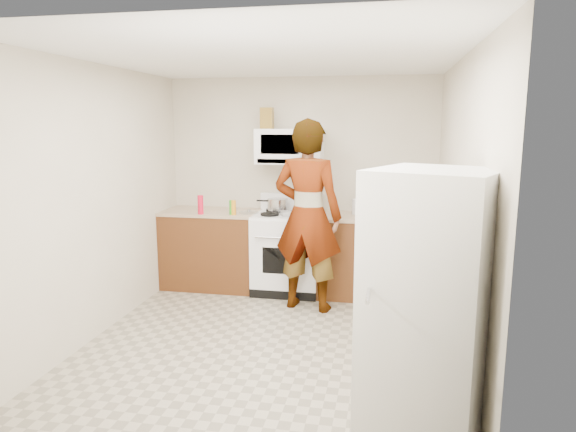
% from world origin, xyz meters
% --- Properties ---
extents(floor, '(3.60, 3.60, 0.00)m').
position_xyz_m(floor, '(0.00, 0.00, 0.00)').
color(floor, gray).
rests_on(floor, ground).
extents(back_wall, '(3.20, 0.02, 2.50)m').
position_xyz_m(back_wall, '(0.00, 1.79, 1.25)').
color(back_wall, beige).
rests_on(back_wall, floor).
extents(right_wall, '(0.02, 3.60, 2.50)m').
position_xyz_m(right_wall, '(1.59, 0.00, 1.25)').
color(right_wall, beige).
rests_on(right_wall, floor).
extents(cabinet_left, '(1.12, 0.62, 0.90)m').
position_xyz_m(cabinet_left, '(-1.04, 1.49, 0.45)').
color(cabinet_left, '#562C14').
rests_on(cabinet_left, floor).
extents(counter_left, '(1.14, 0.64, 0.03)m').
position_xyz_m(counter_left, '(-1.04, 1.49, 0.92)').
color(counter_left, tan).
rests_on(counter_left, cabinet_left).
extents(cabinet_right, '(0.80, 0.62, 0.90)m').
position_xyz_m(cabinet_right, '(0.68, 1.49, 0.45)').
color(cabinet_right, '#562C14').
rests_on(cabinet_right, floor).
extents(counter_right, '(0.82, 0.64, 0.03)m').
position_xyz_m(counter_right, '(0.68, 1.49, 0.92)').
color(counter_right, tan).
rests_on(counter_right, cabinet_right).
extents(gas_range, '(0.76, 0.65, 1.13)m').
position_xyz_m(gas_range, '(-0.10, 1.48, 0.49)').
color(gas_range, white).
rests_on(gas_range, floor).
extents(microwave, '(0.76, 0.38, 0.40)m').
position_xyz_m(microwave, '(-0.10, 1.61, 1.70)').
color(microwave, white).
rests_on(microwave, back_wall).
extents(person, '(0.81, 0.61, 2.01)m').
position_xyz_m(person, '(0.21, 0.95, 1.01)').
color(person, tan).
rests_on(person, floor).
extents(fridge, '(0.92, 0.92, 1.70)m').
position_xyz_m(fridge, '(1.30, -1.18, 0.85)').
color(fridge, silver).
rests_on(fridge, floor).
extents(kettle, '(0.18, 0.18, 0.17)m').
position_xyz_m(kettle, '(0.71, 1.57, 1.02)').
color(kettle, silver).
rests_on(kettle, counter_right).
extents(jug, '(0.15, 0.15, 0.24)m').
position_xyz_m(jug, '(-0.36, 1.59, 2.02)').
color(jug, brown).
rests_on(jug, microwave).
extents(saucepan, '(0.29, 0.29, 0.13)m').
position_xyz_m(saucepan, '(-0.24, 1.58, 1.02)').
color(saucepan, '#BABABE').
rests_on(saucepan, gas_range).
extents(tray, '(0.29, 0.25, 0.05)m').
position_xyz_m(tray, '(-0.03, 1.37, 0.96)').
color(tray, white).
rests_on(tray, gas_range).
extents(bottle_spray, '(0.08, 0.08, 0.22)m').
position_xyz_m(bottle_spray, '(-1.07, 1.23, 1.04)').
color(bottle_spray, red).
rests_on(bottle_spray, counter_left).
extents(bottle_hot_sauce, '(0.06, 0.06, 0.17)m').
position_xyz_m(bottle_hot_sauce, '(-0.69, 1.27, 1.02)').
color(bottle_hot_sauce, orange).
rests_on(bottle_hot_sauce, counter_left).
extents(bottle_green_cap, '(0.06, 0.06, 0.17)m').
position_xyz_m(bottle_green_cap, '(-0.71, 1.28, 1.02)').
color(bottle_green_cap, '#25961B').
rests_on(bottle_green_cap, counter_left).
extents(pot_lid, '(0.29, 0.29, 0.01)m').
position_xyz_m(pot_lid, '(-0.55, 1.42, 0.94)').
color(pot_lid, white).
rests_on(pot_lid, counter_left).
extents(broom, '(0.25, 0.15, 1.23)m').
position_xyz_m(broom, '(1.59, 1.22, 0.62)').
color(broom, silver).
rests_on(broom, floor).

